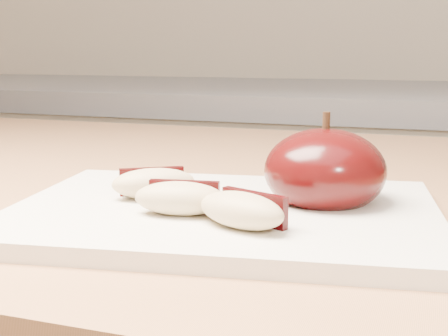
% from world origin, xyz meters
% --- Properties ---
extents(back_cabinet, '(2.40, 0.62, 0.94)m').
position_xyz_m(back_cabinet, '(0.00, 1.20, 0.47)').
color(back_cabinet, silver).
rests_on(back_cabinet, ground).
extents(cutting_board, '(0.30, 0.24, 0.01)m').
position_xyz_m(cutting_board, '(-0.06, 0.35, 0.91)').
color(cutting_board, silver).
rests_on(cutting_board, island_counter).
extents(apple_half, '(0.10, 0.10, 0.07)m').
position_xyz_m(apple_half, '(-0.00, 0.38, 0.93)').
color(apple_half, black).
rests_on(apple_half, cutting_board).
extents(apple_wedge_a, '(0.06, 0.05, 0.02)m').
position_xyz_m(apple_wedge_a, '(-0.11, 0.35, 0.92)').
color(apple_wedge_a, tan).
rests_on(apple_wedge_a, cutting_board).
extents(apple_wedge_b, '(0.06, 0.04, 0.02)m').
position_xyz_m(apple_wedge_b, '(-0.08, 0.32, 0.92)').
color(apple_wedge_b, tan).
rests_on(apple_wedge_b, cutting_board).
extents(apple_wedge_c, '(0.06, 0.05, 0.02)m').
position_xyz_m(apple_wedge_c, '(-0.03, 0.31, 0.92)').
color(apple_wedge_c, tan).
rests_on(apple_wedge_c, cutting_board).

